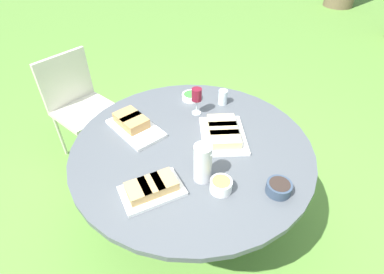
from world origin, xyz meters
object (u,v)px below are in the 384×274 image
chair_near_left (78,100)px  dining_table (192,158)px  water_pitcher (203,163)px  wine_glass (197,96)px

chair_near_left → dining_table: bearing=-9.4°
water_pitcher → wine_glass: 0.58m
chair_near_left → water_pitcher: water_pitcher is taller
chair_near_left → wine_glass: size_ratio=4.86×
dining_table → water_pitcher: (0.18, -0.19, 0.21)m
dining_table → water_pitcher: 0.34m
water_pitcher → chair_near_left: bearing=164.2°
wine_glass → dining_table: bearing=-64.5°
dining_table → wine_glass: (-0.14, 0.29, 0.23)m
dining_table → chair_near_left: chair_near_left is taller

